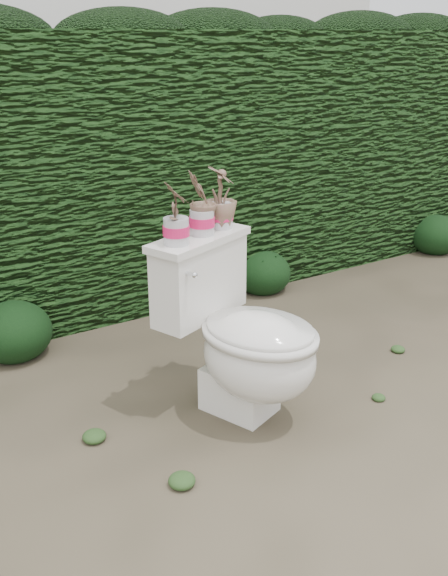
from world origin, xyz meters
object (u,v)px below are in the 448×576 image
toilet (244,339)px  potted_plant_center (202,204)px  potted_plant_right (221,199)px  potted_plant_left (176,215)px

toilet → potted_plant_center: bearing=84.8°
potted_plant_center → potted_plant_right: 0.13m
potted_plant_right → potted_plant_center: bearing=131.0°
toilet → potted_plant_center: size_ratio=3.01×
potted_plant_center → potted_plant_left: bearing=-18.2°
toilet → potted_plant_right: potted_plant_right is taller
potted_plant_center → potted_plant_right: potted_plant_center is taller
potted_plant_left → toilet: bearing=-117.3°
toilet → potted_plant_right: 0.62m
potted_plant_left → potted_plant_right: bearing=-58.5°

